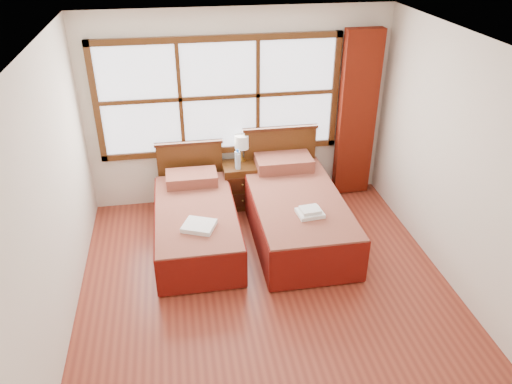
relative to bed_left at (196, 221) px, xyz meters
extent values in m
plane|color=maroon|center=(0.69, -1.20, -0.29)|extent=(4.50, 4.50, 0.00)
plane|color=white|center=(0.69, -1.20, 2.31)|extent=(4.50, 4.50, 0.00)
plane|color=silver|center=(0.69, 1.05, 1.01)|extent=(4.00, 0.00, 4.00)
plane|color=silver|center=(-1.31, -1.20, 1.01)|extent=(0.00, 4.50, 4.50)
plane|color=silver|center=(2.69, -1.20, 1.01)|extent=(0.00, 4.50, 4.50)
cube|color=white|center=(0.44, 1.02, 1.21)|extent=(3.00, 0.02, 1.40)
cube|color=#4C2910|center=(0.44, 1.00, 0.47)|extent=(3.16, 0.06, 0.08)
cube|color=#4C2910|center=(0.44, 1.00, 1.95)|extent=(3.16, 0.06, 0.08)
cube|color=#4C2910|center=(-1.10, 1.00, 1.21)|extent=(0.08, 0.06, 1.56)
cube|color=#4C2910|center=(1.98, 1.00, 1.21)|extent=(0.08, 0.06, 1.56)
cube|color=#4C2910|center=(-0.06, 1.00, 1.21)|extent=(0.05, 0.05, 1.40)
cube|color=#4C2910|center=(0.94, 1.00, 1.21)|extent=(0.05, 0.05, 1.40)
cube|color=#4C2910|center=(0.44, 1.00, 1.21)|extent=(3.00, 0.05, 0.05)
cube|color=#68180A|center=(2.29, 0.91, 0.88)|extent=(0.50, 0.16, 2.30)
cube|color=#401C0D|center=(0.00, -0.07, -0.15)|extent=(0.83, 1.67, 0.27)
cube|color=#5C0D0F|center=(0.00, -0.07, 0.10)|extent=(0.93, 1.85, 0.23)
cube|color=#68110B|center=(-0.47, -0.07, -0.03)|extent=(0.03, 1.85, 0.46)
cube|color=#68110B|center=(0.47, -0.07, -0.03)|extent=(0.03, 1.85, 0.46)
cube|color=#68110B|center=(0.00, -0.99, -0.03)|extent=(0.93, 0.03, 0.46)
cube|color=#5C0D0F|center=(0.00, 0.60, 0.29)|extent=(0.65, 0.38, 0.15)
cube|color=#4C2910|center=(0.00, 0.94, 0.17)|extent=(0.87, 0.06, 0.91)
cube|color=#401C0D|center=(0.00, 0.94, 0.63)|extent=(0.91, 0.08, 0.04)
cube|color=#401C0D|center=(1.24, -0.07, -0.13)|extent=(0.95, 1.90, 0.31)
cube|color=#5C0D0F|center=(1.24, -0.07, 0.15)|extent=(1.06, 2.10, 0.26)
cube|color=#68110B|center=(0.71, -0.07, 0.00)|extent=(0.03, 2.10, 0.53)
cube|color=#68110B|center=(1.77, -0.07, 0.00)|extent=(0.03, 2.10, 0.53)
cube|color=#68110B|center=(1.24, -1.11, 0.00)|extent=(1.06, 0.03, 0.53)
cube|color=#5C0D0F|center=(1.24, 0.69, 0.36)|extent=(0.74, 0.43, 0.16)
cube|color=#4C2910|center=(1.24, 0.94, 0.23)|extent=(0.99, 0.06, 1.03)
cube|color=#401C0D|center=(1.24, 0.94, 0.76)|extent=(1.03, 0.08, 0.04)
cube|color=#4C2910|center=(0.66, 0.80, 0.02)|extent=(0.46, 0.41, 0.61)
cube|color=#401C0D|center=(0.66, 0.59, -0.10)|extent=(0.40, 0.02, 0.18)
cube|color=#401C0D|center=(0.66, 0.59, 0.14)|extent=(0.40, 0.02, 0.18)
sphere|color=olive|center=(0.66, 0.57, -0.10)|extent=(0.03, 0.03, 0.03)
sphere|color=olive|center=(0.66, 0.57, 0.14)|extent=(0.03, 0.03, 0.03)
cube|color=white|center=(0.02, -0.47, 0.24)|extent=(0.43, 0.41, 0.05)
cube|color=white|center=(1.28, -0.52, 0.30)|extent=(0.31, 0.28, 0.04)
cube|color=white|center=(1.28, -0.52, 0.35)|extent=(0.23, 0.21, 0.04)
cylinder|color=gold|center=(0.71, 0.94, 0.34)|extent=(0.12, 0.12, 0.02)
cylinder|color=gold|center=(0.71, 0.94, 0.43)|extent=(0.03, 0.03, 0.16)
cylinder|color=silver|center=(0.71, 0.94, 0.60)|extent=(0.19, 0.19, 0.19)
cylinder|color=#ADC7DF|center=(0.62, 0.71, 0.45)|extent=(0.07, 0.07, 0.24)
cylinder|color=blue|center=(0.62, 0.71, 0.58)|extent=(0.04, 0.04, 0.03)
cylinder|color=#ADC7DF|center=(0.62, 0.69, 0.43)|extent=(0.06, 0.06, 0.21)
cylinder|color=blue|center=(0.62, 0.69, 0.55)|extent=(0.03, 0.03, 0.03)
camera|label=1|loc=(-0.14, -5.17, 3.29)|focal=35.00mm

